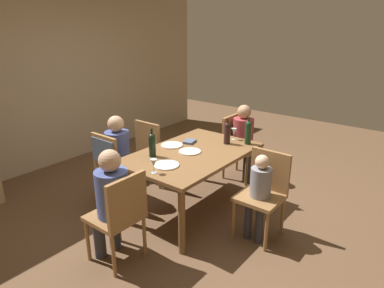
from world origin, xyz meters
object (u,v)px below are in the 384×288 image
object	(u,v)px
chair_near	(264,188)
wine_glass_near_left	(234,132)
person_man_bearded	(120,152)
dinner_plate_host	(172,145)
person_man_guest	(244,137)
wine_bottle_dark_red	(248,132)
dining_table	(192,159)
chair_far_right	(154,147)
chair_right_end	(237,142)
wine_bottle_tall_green	(152,144)
dinner_plate_guest_left	(166,165)
wine_bottle_short_olive	(227,132)
chair_far_left	(110,159)
person_woman_host	(111,197)
person_child_small	(259,190)
chair_left_end	(120,213)
wine_glass_centre	(154,163)
dinner_plate_guest_right	(190,151)

from	to	relation	value
chair_near	wine_glass_near_left	size ratio (longest dim) A/B	6.17
person_man_bearded	dinner_plate_host	world-z (taller)	person_man_bearded
person_man_guest	wine_bottle_dark_red	distance (m)	0.68
wine_glass_near_left	dinner_plate_host	bearing A→B (deg)	145.04
dining_table	person_man_guest	distance (m)	1.18
chair_far_right	person_man_guest	size ratio (longest dim) A/B	0.83
dining_table	chair_near	world-z (taller)	chair_near
dining_table	chair_right_end	bearing A→B (deg)	4.23
wine_bottle_tall_green	dinner_plate_guest_left	xyz separation A→B (m)	(-0.10, -0.30, -0.14)
wine_bottle_short_olive	chair_far_left	bearing A→B (deg)	133.11
person_woman_host	wine_glass_near_left	world-z (taller)	person_woman_host
wine_bottle_short_olive	dinner_plate_host	size ratio (longest dim) A/B	1.21
chair_near	person_child_small	xyz separation A→B (m)	(-0.11, 0.00, 0.03)
chair_left_end	person_woman_host	world-z (taller)	person_woman_host
chair_near	person_man_guest	distance (m)	1.40
wine_bottle_short_olive	wine_glass_centre	xyz separation A→B (m)	(-1.20, 0.09, -0.04)
chair_far_left	person_man_guest	size ratio (longest dim) A/B	0.83
chair_far_left	wine_glass_near_left	size ratio (longest dim) A/B	6.17
wine_bottle_tall_green	wine_bottle_short_olive	bearing A→B (deg)	-25.65
chair_near	wine_bottle_dark_red	distance (m)	0.87
chair_far_left	dinner_plate_host	xyz separation A→B (m)	(0.50, -0.57, 0.17)
chair_right_end	chair_near	distance (m)	1.47
chair_right_end	dinner_plate_guest_right	bearing A→B (deg)	3.15
chair_far_left	person_woman_host	bearing A→B (deg)	-38.59
person_child_small	dinner_plate_host	size ratio (longest dim) A/B	3.50
person_child_small	dinner_plate_guest_right	bearing A→B (deg)	-0.61
chair_far_right	dinner_plate_host	size ratio (longest dim) A/B	3.44
chair_far_right	wine_bottle_tall_green	xyz separation A→B (m)	(-0.65, -0.63, 0.37)
chair_far_right	wine_glass_centre	xyz separation A→B (m)	(-0.97, -0.96, 0.33)
wine_glass_near_left	dinner_plate_guest_left	world-z (taller)	wine_glass_near_left
chair_right_end	dinner_plate_guest_left	distance (m)	1.68
person_child_small	wine_glass_near_left	world-z (taller)	person_child_small
wine_glass_centre	dining_table	bearing A→B (deg)	5.32
dining_table	dinner_plate_guest_right	bearing A→B (deg)	123.36
wine_bottle_tall_green	wine_bottle_dark_red	size ratio (longest dim) A/B	0.94
chair_left_end	person_man_bearded	xyz separation A→B (m)	(0.85, 0.98, 0.11)
chair_right_end	dinner_plate_guest_right	distance (m)	1.22
person_child_small	wine_glass_near_left	bearing A→B (deg)	-43.44
chair_right_end	wine_glass_near_left	xyz separation A→B (m)	(-0.49, -0.23, 0.33)
chair_far_left	wine_bottle_tall_green	world-z (taller)	wine_bottle_tall_green
wine_bottle_short_olive	wine_glass_centre	size ratio (longest dim) A/B	2.18
dining_table	chair_near	size ratio (longest dim) A/B	1.74
person_woman_host	wine_bottle_short_olive	xyz separation A→B (m)	(1.68, -0.18, 0.25)
person_woman_host	chair_near	bearing A→B (deg)	-36.11
wine_bottle_short_olive	wine_glass_near_left	distance (m)	0.20
chair_near	person_man_bearded	bearing A→B (deg)	13.20
person_woman_host	wine_bottle_tall_green	distance (m)	0.87
wine_glass_centre	dinner_plate_guest_right	world-z (taller)	wine_glass_centre
person_man_guest	chair_far_right	bearing A→B (deg)	-45.52
wine_bottle_short_olive	dinner_plate_guest_right	bearing A→B (deg)	161.05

